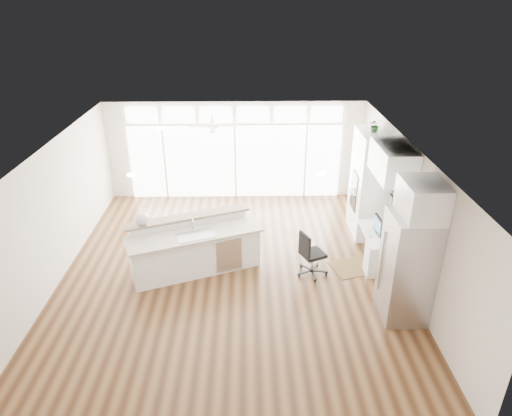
{
  "coord_description": "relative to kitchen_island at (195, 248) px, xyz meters",
  "views": [
    {
      "loc": [
        0.35,
        -8.01,
        5.38
      ],
      "look_at": [
        0.51,
        0.6,
        1.23
      ],
      "focal_mm": 32.0,
      "sensor_mm": 36.0,
      "label": 1
    }
  ],
  "objects": [
    {
      "name": "office_chair",
      "position": [
        2.42,
        -0.17,
        -0.06
      ],
      "size": [
        0.65,
        0.63,
        0.97
      ],
      "primitive_type": "cube",
      "rotation": [
        0.0,
        0.0,
        0.41
      ],
      "color": "black",
      "rests_on": "floor"
    },
    {
      "name": "recessed_lights",
      "position": [
        0.75,
        0.07,
        2.14
      ],
      "size": [
        3.4,
        3.0,
        0.02
      ],
      "primitive_type": "cube",
      "color": "#EDE3CA",
      "rests_on": "ceiling"
    },
    {
      "name": "glass_wall",
      "position": [
        0.75,
        3.81,
        0.51
      ],
      "size": [
        5.8,
        0.06,
        2.08
      ],
      "primitive_type": "cube",
      "color": "white",
      "rests_on": "wall_back"
    },
    {
      "name": "fridge_cabinet",
      "position": [
        3.92,
        -1.48,
        1.76
      ],
      "size": [
        0.64,
        0.9,
        0.6
      ],
      "primitive_type": "cube",
      "color": "white",
      "rests_on": "wall_right"
    },
    {
      "name": "wall_left",
      "position": [
        -2.75,
        -0.13,
        0.81
      ],
      "size": [
        0.04,
        8.0,
        2.7
      ],
      "primitive_type": "cube",
      "color": "beige",
      "rests_on": "floor"
    },
    {
      "name": "ceiling",
      "position": [
        0.75,
        -0.13,
        2.16
      ],
      "size": [
        7.0,
        8.0,
        0.02
      ],
      "primitive_type": "cube",
      "color": "white",
      "rests_on": "wall_back"
    },
    {
      "name": "oven_cabinet",
      "position": [
        3.92,
        1.67,
        0.71
      ],
      "size": [
        0.64,
        1.2,
        2.5
      ],
      "primitive_type": "cube",
      "color": "white",
      "rests_on": "floor"
    },
    {
      "name": "floor",
      "position": [
        0.75,
        -0.13,
        -0.55
      ],
      "size": [
        7.0,
        8.0,
        0.02
      ],
      "primitive_type": "cube",
      "color": "#3D2412",
      "rests_on": "ground"
    },
    {
      "name": "desk_window",
      "position": [
        4.21,
        0.17,
        1.01
      ],
      "size": [
        0.04,
        0.85,
        0.85
      ],
      "primitive_type": "cube",
      "color": "silver",
      "rests_on": "wall_right"
    },
    {
      "name": "wall_front",
      "position": [
        0.75,
        -4.13,
        0.81
      ],
      "size": [
        7.0,
        0.04,
        2.7
      ],
      "primitive_type": "cube",
      "color": "beige",
      "rests_on": "floor"
    },
    {
      "name": "wall_back",
      "position": [
        0.75,
        3.87,
        0.81
      ],
      "size": [
        7.0,
        0.04,
        2.7
      ],
      "primitive_type": "cube",
      "color": "beige",
      "rests_on": "floor"
    },
    {
      "name": "upper_cabinets",
      "position": [
        3.92,
        0.17,
        1.81
      ],
      "size": [
        0.64,
        1.3,
        0.64
      ],
      "primitive_type": "cube",
      "color": "white",
      "rests_on": "wall_right"
    },
    {
      "name": "wall_right",
      "position": [
        4.25,
        -0.13,
        0.81
      ],
      "size": [
        0.04,
        8.0,
        2.7
      ],
      "primitive_type": "cube",
      "color": "beige",
      "rests_on": "floor"
    },
    {
      "name": "rug",
      "position": [
        3.38,
        0.06,
        -0.54
      ],
      "size": [
        1.17,
        0.99,
        0.01
      ],
      "primitive_type": "cube",
      "rotation": [
        0.0,
        0.0,
        0.3
      ],
      "color": "#382512",
      "rests_on": "floor"
    },
    {
      "name": "keyboard",
      "position": [
        3.63,
        0.17,
        0.22
      ],
      "size": [
        0.13,
        0.29,
        0.01
      ],
      "primitive_type": "cube",
      "rotation": [
        0.0,
        0.0,
        -0.07
      ],
      "color": "silver",
      "rests_on": "desk_nook"
    },
    {
      "name": "fishbowl",
      "position": [
        -1.03,
        0.03,
        0.67
      ],
      "size": [
        0.35,
        0.35,
        0.26
      ],
      "primitive_type": "sphere",
      "rotation": [
        0.0,
        0.0,
        0.52
      ],
      "color": "silver",
      "rests_on": "kitchen_island"
    },
    {
      "name": "desk_nook",
      "position": [
        3.88,
        0.17,
        -0.16
      ],
      "size": [
        0.72,
        1.3,
        0.76
      ],
      "primitive_type": "cube",
      "color": "white",
      "rests_on": "floor"
    },
    {
      "name": "monitor",
      "position": [
        3.8,
        0.17,
        0.41
      ],
      "size": [
        0.1,
        0.47,
        0.39
      ],
      "primitive_type": "cube",
      "rotation": [
        0.0,
        0.0,
        0.05
      ],
      "color": "black",
      "rests_on": "desk_nook"
    },
    {
      "name": "kitchen_island",
      "position": [
        0.0,
        0.0,
        0.0
      ],
      "size": [
        2.93,
        1.95,
        1.09
      ],
      "primitive_type": "cube",
      "rotation": [
        0.0,
        0.0,
        0.37
      ],
      "color": "white",
      "rests_on": "floor"
    },
    {
      "name": "potted_plant",
      "position": [
        3.92,
        1.67,
        2.08
      ],
      "size": [
        0.3,
        0.33,
        0.24
      ],
      "primitive_type": "imported",
      "rotation": [
        0.0,
        0.0,
        -0.08
      ],
      "color": "#295424",
      "rests_on": "oven_cabinet"
    },
    {
      "name": "framed_photos",
      "position": [
        4.21,
        0.79,
        0.86
      ],
      "size": [
        0.06,
        0.22,
        0.8
      ],
      "primitive_type": "cube",
      "color": "black",
      "rests_on": "wall_right"
    },
    {
      "name": "ceiling_fan",
      "position": [
        0.25,
        2.67,
        1.94
      ],
      "size": [
        1.16,
        1.16,
        0.32
      ],
      "primitive_type": "cube",
      "color": "white",
      "rests_on": "ceiling"
    },
    {
      "name": "refrigerator",
      "position": [
        3.86,
        -1.48,
        0.46
      ],
      "size": [
        0.76,
        0.9,
        2.0
      ],
      "primitive_type": "cube",
      "color": "#B6B6BB",
      "rests_on": "floor"
    },
    {
      "name": "transom_row",
      "position": [
        0.75,
        3.81,
        1.84
      ],
      "size": [
        5.9,
        0.06,
        0.4
      ],
      "primitive_type": "cube",
      "color": "white",
      "rests_on": "wall_back"
    }
  ]
}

